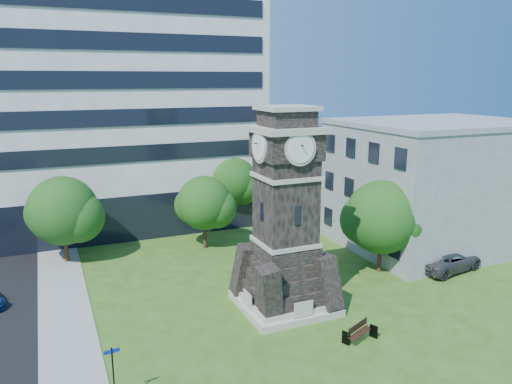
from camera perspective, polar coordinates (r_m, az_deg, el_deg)
name	(u,v)px	position (r m, az deg, el deg)	size (l,w,h in m)	color
ground	(252,330)	(28.90, -0.45, -15.51)	(160.00, 160.00, 0.00)	#305418
sidewalk	(66,322)	(31.59, -20.86, -13.75)	(3.00, 70.00, 0.06)	gray
clock_tower	(285,224)	(29.73, 3.38, -3.68)	(5.40, 5.40, 12.22)	#B4AE9D
office_tall	(113,73)	(49.74, -15.99, 12.95)	(26.20, 15.11, 28.60)	white
office_low	(435,183)	(44.16, 19.82, 0.96)	(15.20, 12.20, 10.40)	#9C9EA1
car_east_lot	(448,260)	(39.33, 21.09, -7.28)	(2.56, 5.55, 1.54)	#414145
park_bench	(359,332)	(28.23, 11.73, -15.36)	(1.87, 0.50, 0.97)	black
street_sign	(113,370)	(23.08, -16.02, -18.98)	(0.67, 0.07, 2.79)	black
tree_nw	(64,213)	(40.09, -21.10, -2.23)	(5.73, 5.21, 6.66)	#332114
tree_nc	(205,205)	(40.81, -5.87, -1.45)	(4.86, 4.42, 6.06)	#332114
tree_ne	(232,182)	(46.67, -2.80, 1.16)	(5.29, 4.81, 6.86)	#332114
tree_east	(383,219)	(36.73, 14.27, -3.03)	(5.79, 5.26, 6.72)	#332114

